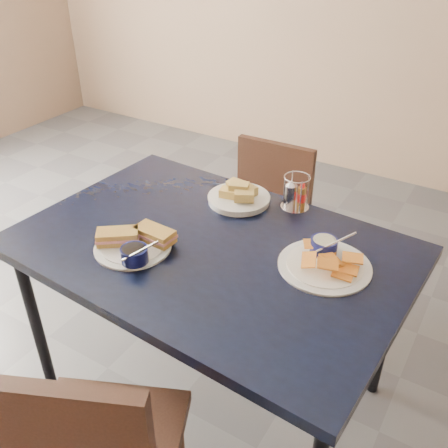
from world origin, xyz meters
The scene contains 7 objects.
ground centered at (0.00, 0.00, 0.00)m, with size 6.00×6.00×0.00m, color #4B4B50.
dining_table centered at (0.09, 0.15, 0.69)m, with size 1.38×0.97×0.75m.
chair_far centered at (-0.04, 0.83, 0.47)m, with size 0.40×0.38×0.81m.
sandwich_plate centered at (-0.12, -0.01, 0.78)m, with size 0.30×0.26×0.12m.
plantain_plate centered at (0.46, 0.25, 0.77)m, with size 0.30×0.30×0.12m.
bread_basket centered at (0.02, 0.45, 0.77)m, with size 0.24×0.24×0.08m.
condiment_caddy centered at (0.23, 0.53, 0.81)m, with size 0.11×0.11×0.14m.
Camera 1 is at (0.86, -1.04, 1.73)m, focal length 40.00 mm.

